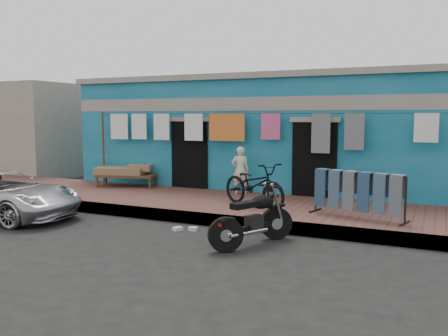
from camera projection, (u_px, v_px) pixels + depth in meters
ground at (176, 245)px, 8.27m from camera, size 80.00×80.00×0.00m
sidewalk at (242, 208)px, 10.96m from camera, size 28.00×3.00×0.25m
curb at (215, 220)px, 9.65m from camera, size 28.00×0.10×0.25m
building at (293, 134)px, 14.38m from camera, size 12.20×5.20×3.36m
neighbor_left at (28, 129)px, 19.00m from camera, size 6.00×5.00×3.40m
clothesline at (237, 132)px, 12.18m from camera, size 10.06×0.06×2.10m
car at (1, 194)px, 10.42m from camera, size 3.85×1.91×1.06m
seated_person at (240, 170)px, 12.05m from camera, size 0.52×0.44×1.22m
bicycle at (254, 180)px, 10.33m from camera, size 1.96×1.42×1.20m
motorcycle at (252, 217)px, 8.17m from camera, size 1.67×1.96×1.01m
charpoy at (127, 176)px, 13.44m from camera, size 2.16×1.73×0.58m
jeans_rack at (358, 194)px, 9.28m from camera, size 2.15×1.38×0.94m
litter_a at (193, 229)px, 9.27m from camera, size 0.19×0.16×0.07m
litter_b at (216, 230)px, 9.19m from camera, size 0.19×0.18×0.08m
litter_c at (178, 229)px, 9.28m from camera, size 0.20×0.22×0.07m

